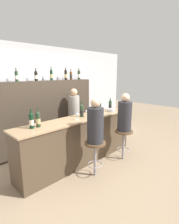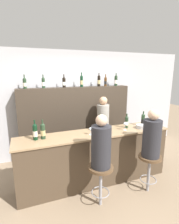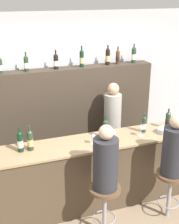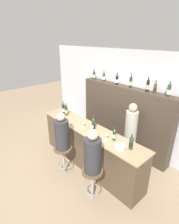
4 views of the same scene
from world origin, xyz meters
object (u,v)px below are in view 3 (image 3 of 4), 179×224
at_px(wine_bottle_backbar_1, 26,63).
at_px(metal_bowl, 164,131).
at_px(wine_glass_0, 93,137).
at_px(bar_stool_right, 170,183).
at_px(wine_bottle_backbar_2, 56,61).
at_px(guest_seated_right, 174,149).
at_px(bar_stool_left, 105,197).
at_px(wine_bottle_backbar_5, 118,57).
at_px(bartender, 112,130).
at_px(wine_glass_1, 113,133).
at_px(wine_bottle_counter_4, 168,120).
at_px(wine_glass_2, 141,129).
at_px(wine_bottle_counter_2, 106,129).
at_px(wine_bottle_backbar_4, 108,56).
at_px(guest_seated_left, 106,162).
at_px(wine_bottle_backbar_3, 82,58).
at_px(wine_bottle_counter_0, 20,141).
at_px(wine_bottle_counter_1, 30,140).
at_px(wine_bottle_backbar_6, 134,55).
at_px(wine_bottle_counter_3, 144,124).
at_px(wine_bottle_backbar_0, 0,65).

bearing_deg(wine_bottle_backbar_1, metal_bowl, -37.62).
bearing_deg(wine_glass_0, bar_stool_right, -31.44).
height_order(wine_bottle_backbar_2, wine_glass_0, wine_bottle_backbar_2).
bearing_deg(guest_seated_right, bar_stool_left, 180.00).
distance_m(wine_bottle_backbar_5, bartender, 1.23).
xyz_separation_m(wine_bottle_backbar_2, bar_stool_left, (0.11, -1.82, -1.32)).
relative_size(wine_glass_1, bartender, 0.10).
relative_size(wine_bottle_counter_4, wine_glass_2, 1.97).
relative_size(bar_stool_right, guest_seated_right, 0.82).
distance_m(wine_bottle_counter_2, metal_bowl, 0.86).
bearing_deg(bar_stool_right, wine_glass_0, 148.56).
distance_m(wine_bottle_counter_4, wine_bottle_backbar_4, 1.47).
bearing_deg(wine_glass_2, wine_bottle_backbar_5, 81.27).
xyz_separation_m(wine_glass_1, guest_seated_left, (-0.33, -0.54, -0.08)).
distance_m(wine_bottle_backbar_1, bar_stool_left, 2.33).
height_order(wine_bottle_backbar_3, metal_bowl, wine_bottle_backbar_3).
distance_m(wine_bottle_backbar_4, wine_glass_1, 1.55).
relative_size(metal_bowl, bartender, 0.13).
bearing_deg(wine_bottle_backbar_1, wine_glass_2, -43.85).
height_order(wine_bottle_counter_0, wine_bottle_backbar_1, wine_bottle_backbar_1).
distance_m(wine_bottle_counter_1, wine_bottle_backbar_6, 2.44).
relative_size(wine_bottle_backbar_6, wine_glass_0, 2.39).
bearing_deg(wine_glass_2, metal_bowl, -3.87).
relative_size(wine_bottle_counter_3, wine_bottle_backbar_6, 0.89).
distance_m(wine_bottle_backbar_3, metal_bowl, 1.75).
distance_m(wine_glass_0, bar_stool_left, 0.78).
bearing_deg(wine_bottle_backbar_5, bar_stool_left, -117.58).
bearing_deg(wine_bottle_counter_4, wine_glass_0, -174.91).
distance_m(wine_glass_2, bar_stool_left, 1.09).
bearing_deg(wine_bottle_backbar_3, wine_bottle_counter_2, -92.31).
xyz_separation_m(wine_bottle_backbar_0, bartender, (1.68, -0.39, -1.14)).
bearing_deg(guest_seated_right, wine_bottle_backbar_3, 108.79).
relative_size(wine_bottle_counter_2, bartender, 0.22).
bearing_deg(wine_bottle_counter_2, wine_bottle_counter_0, 180.00).
xyz_separation_m(wine_bottle_counter_2, bartender, (0.44, 0.78, -0.42)).
relative_size(wine_bottle_counter_0, wine_bottle_backbar_4, 1.03).
bearing_deg(wine_glass_1, metal_bowl, -1.78).
relative_size(wine_bottle_counter_4, guest_seated_right, 0.37).
xyz_separation_m(wine_bottle_backbar_2, guest_seated_left, (0.11, -1.82, -0.82)).
bearing_deg(wine_bottle_backbar_0, guest_seated_left, -62.06).
distance_m(wine_bottle_backbar_1, guest_seated_right, 2.51).
xyz_separation_m(wine_bottle_backbar_3, wine_glass_2, (0.44, -1.28, -0.76)).
xyz_separation_m(wine_bottle_backbar_4, bartender, (-0.06, -0.39, -1.16)).
xyz_separation_m(wine_bottle_backbar_5, guest_seated_right, (-0.02, -1.82, -0.82)).
bearing_deg(wine_glass_2, bartender, 92.91).
relative_size(wine_bottle_backbar_3, bartender, 0.22).
bearing_deg(wine_bottle_backbar_3, wine_bottle_backbar_6, 0.00).
distance_m(wine_bottle_counter_0, wine_bottle_backbar_1, 1.41).
xyz_separation_m(wine_bottle_backbar_2, wine_bottle_backbar_6, (1.36, 0.00, 0.02)).
relative_size(wine_bottle_backbar_4, bar_stool_right, 0.49).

